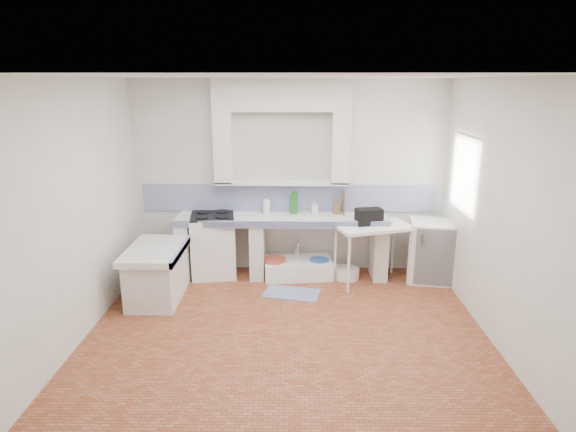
{
  "coord_description": "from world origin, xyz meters",
  "views": [
    {
      "loc": [
        0.09,
        -4.89,
        2.75
      ],
      "look_at": [
        0.0,
        1.0,
        1.1
      ],
      "focal_mm": 30.05,
      "sensor_mm": 36.0,
      "label": 1
    }
  ],
  "objects_px": {
    "sink": "(298,269)",
    "side_table": "(372,254)",
    "stove": "(214,246)",
    "fridge": "(429,251)"
  },
  "relations": [
    {
      "from": "sink",
      "to": "side_table",
      "type": "relative_size",
      "value": 0.96
    },
    {
      "from": "stove",
      "to": "fridge",
      "type": "xyz_separation_m",
      "value": [
        3.09,
        -0.14,
        -0.01
      ]
    },
    {
      "from": "stove",
      "to": "sink",
      "type": "xyz_separation_m",
      "value": [
        1.23,
        -0.06,
        -0.33
      ]
    },
    {
      "from": "fridge",
      "to": "sink",
      "type": "bearing_deg",
      "value": -173.29
    },
    {
      "from": "side_table",
      "to": "fridge",
      "type": "distance_m",
      "value": 0.84
    },
    {
      "from": "sink",
      "to": "fridge",
      "type": "height_order",
      "value": "fridge"
    },
    {
      "from": "stove",
      "to": "sink",
      "type": "distance_m",
      "value": 1.27
    },
    {
      "from": "sink",
      "to": "side_table",
      "type": "distance_m",
      "value": 1.1
    },
    {
      "from": "stove",
      "to": "side_table",
      "type": "distance_m",
      "value": 2.28
    },
    {
      "from": "stove",
      "to": "sink",
      "type": "bearing_deg",
      "value": -10.84
    }
  ]
}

